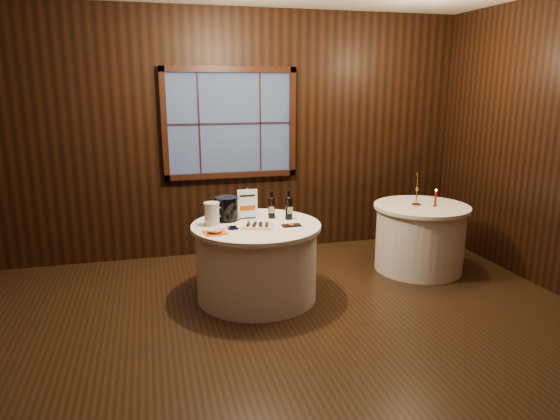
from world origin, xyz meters
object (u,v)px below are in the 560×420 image
object	(u,v)px
side_table	(420,237)
cracker_bowl	(215,231)
sign_stand	(247,209)
brass_candlestick	(417,194)
chocolate_box	(291,225)
main_table	(257,261)
chocolate_plate	(258,225)
ice_bucket	(227,208)
red_candle	(435,200)
port_bottle_left	(272,206)
grape_bunch	(233,227)
glass_pitcher	(212,214)
port_bottle_right	(289,206)

from	to	relation	value
side_table	cracker_bowl	distance (m)	2.52
sign_stand	brass_candlestick	world-z (taller)	brass_candlestick
chocolate_box	main_table	bearing A→B (deg)	151.26
main_table	chocolate_plate	bearing A→B (deg)	-94.58
sign_stand	cracker_bowl	xyz separation A→B (m)	(-0.38, -0.39, -0.09)
side_table	ice_bucket	xyz separation A→B (m)	(-2.26, -0.10, 0.51)
red_candle	chocolate_plate	bearing A→B (deg)	-171.56
port_bottle_left	red_candle	bearing A→B (deg)	13.15
sign_stand	grape_bunch	xyz separation A→B (m)	(-0.20, -0.31, -0.09)
port_bottle_left	glass_pitcher	distance (m)	0.63
sign_stand	glass_pitcher	size ratio (longest dim) A/B	1.46
brass_candlestick	port_bottle_right	bearing A→B (deg)	-172.69
grape_bunch	port_bottle_left	bearing A→B (deg)	34.09
grape_bunch	red_candle	distance (m)	2.38
chocolate_box	red_candle	distance (m)	1.83
red_candle	main_table	bearing A→B (deg)	-174.65
side_table	glass_pitcher	xyz separation A→B (m)	(-2.42, -0.22, 0.50)
port_bottle_right	chocolate_plate	distance (m)	0.44
side_table	cracker_bowl	size ratio (longest dim) A/B	7.81
side_table	grape_bunch	world-z (taller)	grape_bunch
brass_candlestick	chocolate_plate	bearing A→B (deg)	-167.99
glass_pitcher	cracker_bowl	distance (m)	0.31
chocolate_box	brass_candlestick	xyz separation A→B (m)	(1.61, 0.46, 0.13)
port_bottle_right	ice_bucket	xyz separation A→B (m)	(-0.62, 0.10, -0.01)
brass_candlestick	chocolate_box	bearing A→B (deg)	-164.16
glass_pitcher	port_bottle_left	bearing A→B (deg)	-12.91
red_candle	sign_stand	bearing A→B (deg)	-179.70
main_table	glass_pitcher	world-z (taller)	glass_pitcher
chocolate_plate	grape_bunch	bearing A→B (deg)	-178.52
port_bottle_left	chocolate_box	bearing A→B (deg)	-59.23
chocolate_box	chocolate_plate	bearing A→B (deg)	170.47
main_table	sign_stand	world-z (taller)	sign_stand
grape_bunch	red_candle	size ratio (longest dim) A/B	0.81
side_table	glass_pitcher	bearing A→B (deg)	-174.92
sign_stand	red_candle	bearing A→B (deg)	0.09
ice_bucket	side_table	bearing A→B (deg)	2.61
sign_stand	port_bottle_right	world-z (taller)	sign_stand
side_table	sign_stand	world-z (taller)	sign_stand
chocolate_plate	red_candle	size ratio (longest dim) A/B	1.69
glass_pitcher	red_candle	size ratio (longest dim) A/B	1.09
port_bottle_right	ice_bucket	size ratio (longest dim) A/B	1.28
side_table	sign_stand	bearing A→B (deg)	-176.82
port_bottle_right	grape_bunch	bearing A→B (deg)	-164.10
ice_bucket	port_bottle_right	bearing A→B (deg)	-9.40
port_bottle_right	cracker_bowl	xyz separation A→B (m)	(-0.80, -0.30, -0.12)
port_bottle_right	grape_bunch	distance (m)	0.66
side_table	port_bottle_right	distance (m)	1.73
chocolate_box	brass_candlestick	distance (m)	1.68
sign_stand	brass_candlestick	bearing A→B (deg)	2.95
port_bottle_right	chocolate_plate	xyz separation A→B (m)	(-0.37, -0.21, -0.12)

